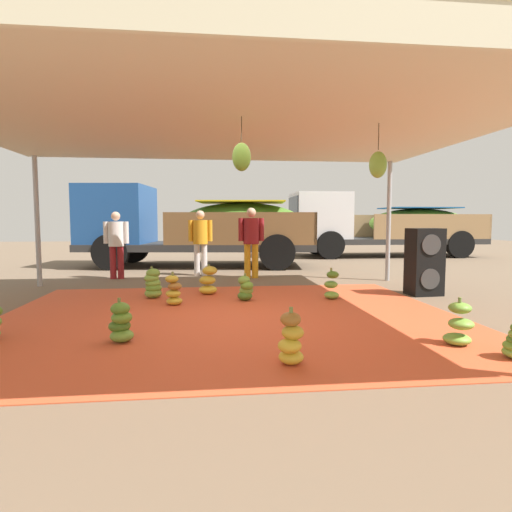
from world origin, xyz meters
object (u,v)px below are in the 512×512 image
Objects in this scene: banana_bunch_1 at (208,281)px; worker_1 at (251,237)px; banana_bunch_2 at (246,289)px; banana_bunch_3 at (153,284)px; banana_bunch_10 at (121,323)px; worker_2 at (116,240)px; worker_0 at (200,238)px; speaker_stack at (425,262)px; banana_bunch_7 at (332,286)px; cargo_truck_far at (378,224)px; banana_bunch_5 at (291,340)px; banana_bunch_8 at (174,291)px; banana_bunch_6 at (459,326)px; cargo_truck_main at (192,225)px.

banana_bunch_1 is 2.52m from worker_1.
banana_bunch_3 reaches higher than banana_bunch_2.
worker_2 reaches higher than banana_bunch_10.
speaker_stack is (4.14, -3.28, -0.33)m from worker_0.
speaker_stack is (4.93, -0.22, 0.36)m from banana_bunch_3.
banana_bunch_1 is 0.45× the size of speaker_stack.
banana_bunch_7 is at bearing -8.03° from banana_bunch_3.
banana_bunch_7 is at bearing -56.38° from worker_0.
worker_0 is 5.29m from speaker_stack.
cargo_truck_far is 10.23m from worker_2.
banana_bunch_5 is 3.32m from banana_bunch_8.
banana_bunch_3 reaches higher than banana_bunch_6.
banana_bunch_2 is at bearing -124.50° from cargo_truck_far.
worker_1 is (2.02, 5.21, 0.76)m from banana_bunch_10.
banana_bunch_3 is at bearing -129.08° from worker_1.
cargo_truck_far reaches higher than worker_2.
banana_bunch_7 is at bearing 4.90° from banana_bunch_8.
banana_bunch_8 is at bearing -90.93° from cargo_truck_main.
banana_bunch_1 is at bearing -129.74° from cargo_truck_far.
banana_bunch_8 is 3.76m from worker_2.
banana_bunch_10 is 5.64m from worker_1.
cargo_truck_far is 8.75m from speaker_stack.
worker_2 reaches higher than banana_bunch_8.
worker_0 is at bearing 114.74° from banana_bunch_6.
banana_bunch_8 is 4.56m from speaker_stack.
banana_bunch_10 is at bearing -101.65° from banana_bunch_8.
banana_bunch_7 is (3.12, -0.44, -0.02)m from banana_bunch_3.
banana_bunch_6 is (2.11, -2.84, 0.01)m from banana_bunch_2.
cargo_truck_main is at bearing 117.50° from worker_1.
banana_bunch_10 is 0.30× the size of worker_1.
banana_bunch_3 is at bearing 115.13° from banana_bunch_5.
worker_0 is 1.31× the size of speaker_stack.
banana_bunch_5 is at bearing -66.39° from banana_bunch_8.
worker_1 is (2.00, 2.47, 0.72)m from banana_bunch_3.
banana_bunch_1 is 5.17m from cargo_truck_main.
cargo_truck_far is at bearing 21.77° from cargo_truck_main.
worker_1 is at bearing 137.47° from speaker_stack.
banana_bunch_6 is (1.97, 0.44, -0.02)m from banana_bunch_5.
cargo_truck_far reaches higher than banana_bunch_3.
banana_bunch_7 is at bearing 101.85° from banana_bunch_6.
banana_bunch_2 is 3.28m from banana_bunch_5.
cargo_truck_main is 0.98× the size of cargo_truck_far.
worker_1 reaches higher than worker_0.
worker_2 is at bearing 154.58° from speaker_stack.
cargo_truck_main reaches higher than worker_1.
worker_0 reaches higher than banana_bunch_2.
banana_bunch_2 is at bearing 179.97° from banana_bunch_7.
banana_bunch_2 is 3.03m from worker_1.
cargo_truck_far is 4.43× the size of worker_0.
banana_bunch_5 is 0.33× the size of worker_1.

